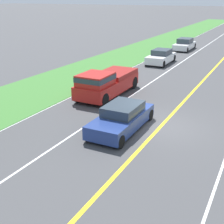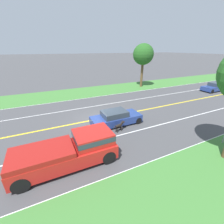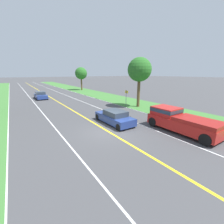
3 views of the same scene
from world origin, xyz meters
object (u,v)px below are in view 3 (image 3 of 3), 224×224
object	(u,v)px
pickup_truck	(180,120)
roadside_tree_right_near	(140,70)
ego_car	(115,117)
dog	(126,117)
street_sign	(126,96)
oncoming_car	(41,95)
roadside_tree_right_far	(81,73)

from	to	relation	value
pickup_truck	roadside_tree_right_near	xyz separation A→B (m)	(3.62, 8.83, 4.21)
ego_car	dog	distance (m)	1.27
pickup_truck	street_sign	world-z (taller)	street_sign
dog	street_sign	bearing A→B (deg)	37.02
ego_car	roadside_tree_right_near	distance (m)	9.33
dog	pickup_truck	bearing A→B (deg)	-78.43
oncoming_car	roadside_tree_right_near	size ratio (longest dim) A/B	0.67
oncoming_car	ego_car	bearing A→B (deg)	100.15
pickup_truck	roadside_tree_right_far	world-z (taller)	roadside_tree_right_far
ego_car	roadside_tree_right_near	bearing A→B (deg)	30.94
ego_car	dog	xyz separation A→B (m)	(1.24, -0.24, -0.08)
pickup_truck	oncoming_car	xyz separation A→B (m)	(-6.89, 24.30, -0.30)
pickup_truck	ego_car	bearing A→B (deg)	126.04
dog	roadside_tree_right_far	bearing A→B (deg)	61.36
pickup_truck	roadside_tree_right_far	xyz separation A→B (m)	(5.45, 34.06, 3.69)
oncoming_car	street_sign	xyz separation A→B (m)	(9.51, -13.98, 0.83)
dog	oncoming_car	distance (m)	20.47
roadside_tree_right_far	oncoming_car	bearing A→B (deg)	-141.69
ego_car	street_sign	world-z (taller)	street_sign
pickup_truck	roadside_tree_right_near	world-z (taller)	roadside_tree_right_near
dog	roadside_tree_right_near	world-z (taller)	roadside_tree_right_near
roadside_tree_right_far	pickup_truck	bearing A→B (deg)	-99.09
ego_car	street_sign	distance (m)	8.30
roadside_tree_right_near	ego_car	bearing A→B (deg)	-149.06
oncoming_car	roadside_tree_right_far	distance (m)	16.23
roadside_tree_right_near	street_sign	xyz separation A→B (m)	(-1.01, 1.49, -3.67)
roadside_tree_right_near	roadside_tree_right_far	xyz separation A→B (m)	(1.83, 25.22, -0.51)
oncoming_car	street_sign	world-z (taller)	street_sign
pickup_truck	roadside_tree_right_far	distance (m)	34.69
roadside_tree_right_far	street_sign	bearing A→B (deg)	-96.81
roadside_tree_right_near	street_sign	distance (m)	4.09
pickup_truck	oncoming_car	size ratio (longest dim) A/B	1.26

